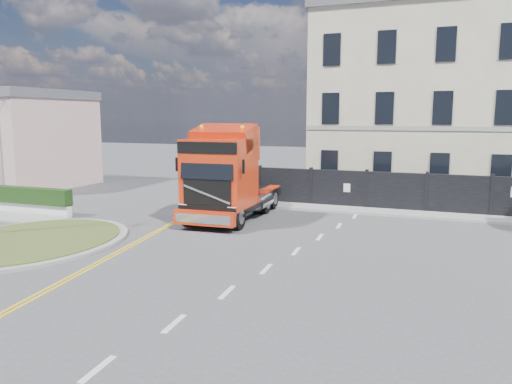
% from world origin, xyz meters
% --- Properties ---
extents(ground, '(120.00, 120.00, 0.00)m').
position_xyz_m(ground, '(0.00, 0.00, 0.00)').
color(ground, '#424244').
rests_on(ground, ground).
extents(traffic_island, '(6.80, 6.80, 0.17)m').
position_xyz_m(traffic_island, '(-7.00, -3.00, 0.08)').
color(traffic_island, gray).
rests_on(traffic_island, ground).
extents(hedge_wall, '(8.00, 0.55, 1.35)m').
position_xyz_m(hedge_wall, '(-13.00, 1.50, 0.74)').
color(hedge_wall, silver).
rests_on(hedge_wall, ground).
extents(seaside_bldg_pink, '(8.00, 8.00, 6.00)m').
position_xyz_m(seaside_bldg_pink, '(-20.00, 9.00, 3.00)').
color(seaside_bldg_pink, beige).
rests_on(seaside_bldg_pink, ground).
extents(hoarding_fence, '(18.80, 0.25, 2.00)m').
position_xyz_m(hoarding_fence, '(6.55, 9.00, 1.00)').
color(hoarding_fence, black).
rests_on(hoarding_fence, ground).
extents(georgian_building, '(12.30, 10.30, 12.80)m').
position_xyz_m(georgian_building, '(6.00, 16.50, 5.77)').
color(georgian_building, beige).
rests_on(georgian_building, ground).
extents(pavement_far, '(20.00, 1.60, 0.12)m').
position_xyz_m(pavement_far, '(6.00, 8.10, 0.06)').
color(pavement_far, gray).
rests_on(pavement_far, ground).
extents(truck, '(3.02, 7.39, 4.36)m').
position_xyz_m(truck, '(-1.64, 3.56, 1.95)').
color(truck, black).
rests_on(truck, ground).
extents(lamppost_slim, '(0.24, 0.48, 5.89)m').
position_xyz_m(lamppost_slim, '(-16.44, 4.50, 3.48)').
color(lamppost_slim, slate).
rests_on(lamppost_slim, ground).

